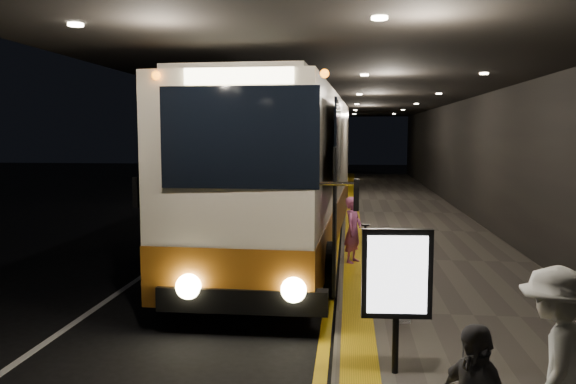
# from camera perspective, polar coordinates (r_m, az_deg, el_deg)

# --- Properties ---
(ground) EXTENTS (90.00, 90.00, 0.00)m
(ground) POSITION_cam_1_polar(r_m,az_deg,el_deg) (13.05, -5.91, -7.91)
(ground) COLOR black
(lane_line_white) EXTENTS (0.12, 50.00, 0.01)m
(lane_line_white) POSITION_cam_1_polar(r_m,az_deg,el_deg) (18.22, -8.17, -3.96)
(lane_line_white) COLOR silver
(lane_line_white) RESTS_ON ground
(kerb_stripe_yellow) EXTENTS (0.18, 50.00, 0.01)m
(kerb_stripe_yellow) POSITION_cam_1_polar(r_m,az_deg,el_deg) (17.67, 5.03, -4.24)
(kerb_stripe_yellow) COLOR gold
(kerb_stripe_yellow) RESTS_ON ground
(sidewalk) EXTENTS (4.50, 50.00, 0.15)m
(sidewalk) POSITION_cam_1_polar(r_m,az_deg,el_deg) (17.77, 12.81, -4.07)
(sidewalk) COLOR #514C44
(sidewalk) RESTS_ON ground
(tactile_strip) EXTENTS (0.50, 50.00, 0.01)m
(tactile_strip) POSITION_cam_1_polar(r_m,az_deg,el_deg) (17.64, 6.66, -3.77)
(tactile_strip) COLOR gold
(tactile_strip) RESTS_ON sidewalk
(terminal_wall) EXTENTS (0.10, 50.00, 6.00)m
(terminal_wall) POSITION_cam_1_polar(r_m,az_deg,el_deg) (17.92, 20.22, 5.20)
(terminal_wall) COLOR black
(terminal_wall) RESTS_ON ground
(support_columns) EXTENTS (0.80, 24.80, 4.40)m
(support_columns) POSITION_cam_1_polar(r_m,az_deg,el_deg) (16.94, -8.13, 2.77)
(support_columns) COLOR black
(support_columns) RESTS_ON ground
(canopy) EXTENTS (9.00, 50.00, 0.40)m
(canopy) POSITION_cam_1_polar(r_m,az_deg,el_deg) (17.45, 5.67, 10.78)
(canopy) COLOR black
(canopy) RESTS_ON support_columns
(coach_main) EXTENTS (3.16, 13.17, 4.08)m
(coach_main) POSITION_cam_1_polar(r_m,az_deg,el_deg) (14.70, -0.08, 1.41)
(coach_main) COLOR beige
(coach_main) RESTS_ON ground
(coach_second) EXTENTS (2.52, 11.18, 3.50)m
(coach_second) POSITION_cam_1_polar(r_m,az_deg,el_deg) (31.66, 3.26, 3.32)
(coach_second) COLOR beige
(coach_second) RESTS_ON ground
(coach_third) EXTENTS (2.99, 12.90, 4.04)m
(coach_third) POSITION_cam_1_polar(r_m,az_deg,el_deg) (44.31, 3.98, 4.39)
(coach_third) COLOR beige
(coach_third) RESTS_ON ground
(passenger_boarding) EXTENTS (0.56, 0.66, 1.53)m
(passenger_boarding) POSITION_cam_1_polar(r_m,az_deg,el_deg) (13.01, 6.63, -3.85)
(passenger_boarding) COLOR #B7558F
(passenger_boarding) RESTS_ON sidewalk
(passenger_waiting_white) EXTENTS (0.98, 1.26, 1.77)m
(passenger_waiting_white) POSITION_cam_1_polar(r_m,az_deg,el_deg) (5.90, 25.39, -15.30)
(passenger_waiting_white) COLOR white
(passenger_waiting_white) RESTS_ON sidewalk
(bag_polka) EXTENTS (0.28, 0.16, 0.32)m
(bag_polka) POSITION_cam_1_polar(r_m,az_deg,el_deg) (9.20, 11.48, -11.94)
(bag_polka) COLOR black
(bag_polka) RESTS_ON sidewalk
(info_sign) EXTENTS (0.86, 0.16, 1.82)m
(info_sign) POSITION_cam_1_polar(r_m,az_deg,el_deg) (7.06, 11.00, -8.44)
(info_sign) COLOR black
(info_sign) RESTS_ON sidewalk
(stanchion_post) EXTENTS (0.05, 0.05, 1.05)m
(stanchion_post) POSITION_cam_1_polar(r_m,az_deg,el_deg) (12.06, 7.83, -5.79)
(stanchion_post) COLOR black
(stanchion_post) RESTS_ON sidewalk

